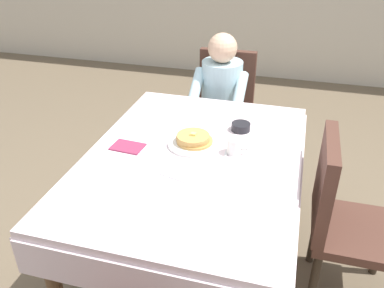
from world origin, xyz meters
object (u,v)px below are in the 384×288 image
object	(u,v)px
diner_person	(220,94)
plate_breakfast	(193,144)
chair_diner	(224,103)
knife_right_of_plate	(227,151)
breakfast_stack	(194,138)
bowl_butter	(241,127)
cup_coffee	(235,146)
dining_table_main	(193,170)
chair_right_side	(340,213)
spoon_near_edge	(171,177)
fork_left_of_plate	(159,142)

from	to	relation	value
diner_person	plate_breakfast	size ratio (longest dim) A/B	4.00
chair_diner	knife_right_of_plate	bearing A→B (deg)	101.95
plate_breakfast	breakfast_stack	world-z (taller)	breakfast_stack
breakfast_stack	plate_breakfast	bearing A→B (deg)	-98.66
plate_breakfast	bowl_butter	xyz separation A→B (m)	(0.22, 0.24, 0.01)
plate_breakfast	cup_coffee	size ratio (longest dim) A/B	2.48
dining_table_main	diner_person	bearing A→B (deg)	93.73
diner_person	chair_right_side	distance (m)	1.32
chair_diner	spoon_near_edge	bearing A→B (deg)	90.85
diner_person	fork_left_of_plate	size ratio (longest dim) A/B	6.22
dining_table_main	breakfast_stack	size ratio (longest dim) A/B	7.58
cup_coffee	spoon_near_edge	xyz separation A→B (m)	(-0.25, -0.30, -0.04)
breakfast_stack	spoon_near_edge	size ratio (longest dim) A/B	1.34
plate_breakfast	cup_coffee	distance (m)	0.24
plate_breakfast	spoon_near_edge	bearing A→B (deg)	-93.07
diner_person	bowl_butter	bearing A→B (deg)	111.30
breakfast_stack	knife_right_of_plate	distance (m)	0.19
plate_breakfast	chair_right_side	bearing A→B (deg)	-7.88
chair_diner	cup_coffee	world-z (taller)	chair_diner
bowl_butter	knife_right_of_plate	world-z (taller)	bowl_butter
dining_table_main	plate_breakfast	world-z (taller)	plate_breakfast
chair_right_side	breakfast_stack	bearing A→B (deg)	-98.17
cup_coffee	dining_table_main	bearing A→B (deg)	-158.02
cup_coffee	fork_left_of_plate	distance (m)	0.42
chair_diner	diner_person	xyz separation A→B (m)	(-0.00, -0.16, 0.14)
chair_diner	chair_right_side	world-z (taller)	same
chair_diner	plate_breakfast	bearing A→B (deg)	92.08
dining_table_main	bowl_butter	world-z (taller)	bowl_butter
bowl_butter	fork_left_of_plate	distance (m)	0.49
chair_right_side	plate_breakfast	bearing A→B (deg)	-97.88
dining_table_main	chair_right_side	world-z (taller)	chair_right_side
chair_right_side	plate_breakfast	xyz separation A→B (m)	(-0.80, 0.11, 0.22)
dining_table_main	chair_diner	distance (m)	1.18
plate_breakfast	breakfast_stack	distance (m)	0.03
chair_diner	fork_left_of_plate	world-z (taller)	chair_diner
fork_left_of_plate	knife_right_of_plate	distance (m)	0.38
dining_table_main	cup_coffee	size ratio (longest dim) A/B	13.49
chair_diner	spoon_near_edge	size ratio (longest dim) A/B	6.20
knife_right_of_plate	cup_coffee	bearing A→B (deg)	-104.56
spoon_near_edge	dining_table_main	bearing A→B (deg)	93.71
knife_right_of_plate	chair_diner	bearing A→B (deg)	8.13
bowl_butter	cup_coffee	bearing A→B (deg)	-87.55
chair_right_side	knife_right_of_plate	size ratio (longest dim) A/B	4.65
plate_breakfast	fork_left_of_plate	bearing A→B (deg)	-173.99
spoon_near_edge	chair_right_side	bearing A→B (deg)	30.51
chair_diner	cup_coffee	xyz separation A→B (m)	(0.27, -1.09, 0.25)
chair_diner	cup_coffee	size ratio (longest dim) A/B	8.23
dining_table_main	bowl_butter	distance (m)	0.41
fork_left_of_plate	spoon_near_edge	world-z (taller)	same
fork_left_of_plate	spoon_near_edge	bearing A→B (deg)	-147.04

